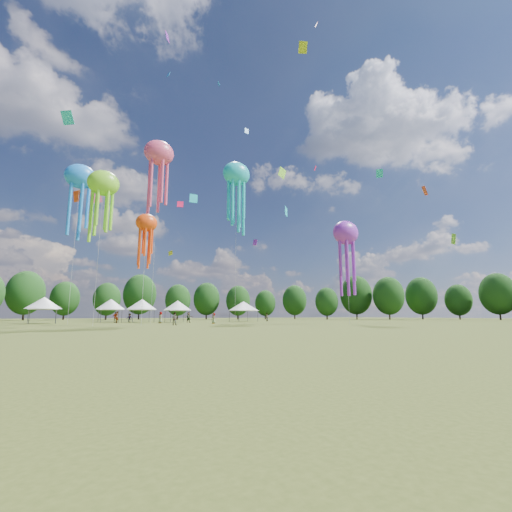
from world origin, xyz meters
TOP-DOWN VIEW (x-y plane):
  - ground at (0.00, 0.00)m, footprint 300.00×300.00m
  - spectator_near at (-4.67, 33.43)m, footprint 0.96×0.92m
  - spectators_far at (0.50, 49.78)m, footprint 29.65×19.00m
  - festival_tents at (-1.96, 52.77)m, footprint 38.95×9.36m
  - show_kites at (1.89, 43.87)m, footprint 36.39×29.72m
  - small_kites at (1.34, 40.21)m, footprint 73.99×52.62m
  - treeline at (-3.87, 62.51)m, footprint 201.57×95.24m

SIDE VIEW (x-z plane):
  - ground at x=0.00m, z-range 0.00..0.00m
  - spectator_near at x=-4.67m, z-range 0.00..1.57m
  - spectators_far at x=0.50m, z-range -0.07..1.76m
  - festival_tents at x=-1.96m, z-range 0.99..5.01m
  - treeline at x=-3.87m, z-range -0.17..13.26m
  - show_kites at x=1.89m, z-range 5.61..37.87m
  - small_kites at x=1.34m, z-range 6.19..53.03m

